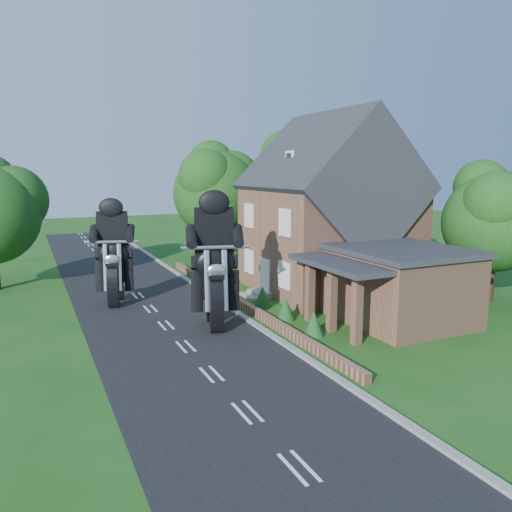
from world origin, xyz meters
name	(u,v)px	position (x,y,z in m)	size (l,w,h in m)	color
ground	(186,347)	(0.00, 0.00, 0.00)	(120.00, 120.00, 0.00)	#194914
road	(186,347)	(0.00, 0.00, 0.01)	(7.00, 80.00, 0.02)	black
kerb	(268,333)	(3.65, 0.00, 0.06)	(0.30, 80.00, 0.12)	gray
garden_wall	(237,301)	(4.30, 5.00, 0.20)	(0.30, 22.00, 0.40)	#9B684F
house	(329,215)	(10.49, 6.00, 4.34)	(9.54, 8.64, 10.24)	#9B684F
annex	(398,284)	(9.87, -0.80, 1.77)	(7.05, 5.94, 3.44)	#9B684F
tree_annex_side	(498,213)	(17.13, 0.10, 4.69)	(5.64, 5.20, 7.48)	black
tree_house_right	(385,196)	(16.65, 8.62, 5.19)	(6.51, 6.00, 8.40)	black
tree_behind_house	(297,179)	(14.18, 16.14, 6.23)	(7.81, 7.20, 10.08)	black
tree_behind_left	(221,186)	(8.16, 17.13, 5.73)	(6.94, 6.40, 9.16)	black
shrub_a	(314,323)	(5.30, -1.00, 0.55)	(0.90, 0.90, 1.10)	#133E1A
shrub_b	(286,309)	(5.30, 1.50, 0.55)	(0.90, 0.90, 1.10)	#133E1A
shrub_c	(262,296)	(5.30, 4.00, 0.55)	(0.90, 0.90, 1.10)	#133E1A
shrub_d	(226,278)	(5.30, 9.00, 0.55)	(0.90, 0.90, 1.10)	#133E1A
shrub_e	(212,270)	(5.30, 11.50, 0.55)	(0.90, 0.90, 1.10)	#133E1A
shrub_f	(200,264)	(5.30, 14.00, 0.55)	(0.90, 0.90, 1.10)	#133E1A
motorcycle_lead	(215,308)	(1.94, 1.82, 0.91)	(0.49, 1.96, 1.82)	black
motorcycle_follow	(116,289)	(-1.40, 7.68, 0.83)	(0.45, 1.78, 1.66)	black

